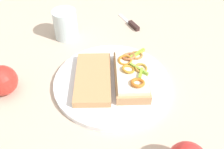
% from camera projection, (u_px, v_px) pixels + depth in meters
% --- Properties ---
extents(ground_plane, '(2.00, 2.00, 0.00)m').
position_uv_depth(ground_plane, '(112.00, 84.00, 0.65)').
color(ground_plane, '#C2AC98').
rests_on(ground_plane, ground).
extents(plate, '(0.30, 0.30, 0.01)m').
position_uv_depth(plate, '(112.00, 82.00, 0.65)').
color(plate, white).
rests_on(plate, ground_plane).
extents(sandwich, '(0.16, 0.19, 0.05)m').
position_uv_depth(sandwich, '(131.00, 74.00, 0.63)').
color(sandwich, tan).
rests_on(sandwich, plate).
extents(bread_slice_side, '(0.17, 0.20, 0.02)m').
position_uv_depth(bread_slice_side, '(93.00, 78.00, 0.64)').
color(bread_slice_side, tan).
rests_on(bread_slice_side, plate).
extents(apple_2, '(0.09, 0.09, 0.07)m').
position_uv_depth(apple_2, '(2.00, 80.00, 0.61)').
color(apple_2, red).
rests_on(apple_2, ground_plane).
extents(drinking_glass, '(0.07, 0.07, 0.09)m').
position_uv_depth(drinking_glass, '(65.00, 24.00, 0.78)').
color(drinking_glass, silver).
rests_on(drinking_glass, ground_plane).
extents(knife, '(0.11, 0.07, 0.01)m').
position_uv_depth(knife, '(131.00, 24.00, 0.86)').
color(knife, silver).
rests_on(knife, ground_plane).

